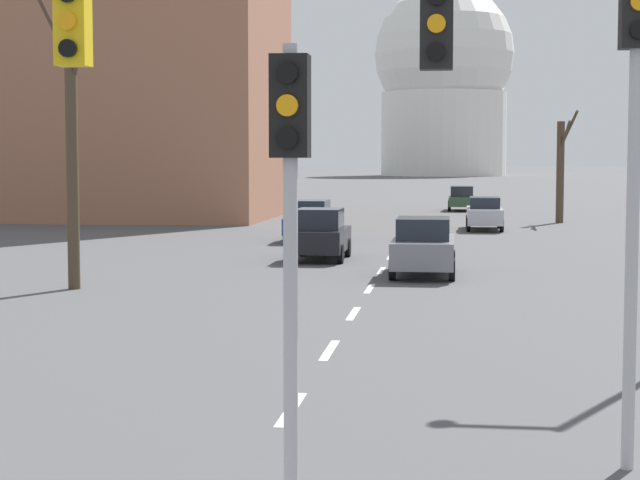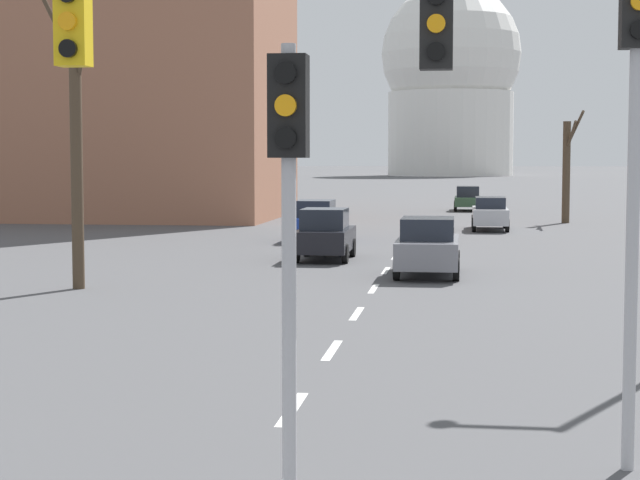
{
  "view_description": "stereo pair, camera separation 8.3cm",
  "coord_description": "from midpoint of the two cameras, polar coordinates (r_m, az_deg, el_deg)",
  "views": [
    {
      "loc": [
        2.19,
        -5.16,
        3.44
      ],
      "look_at": [
        0.66,
        6.97,
        2.49
      ],
      "focal_mm": 60.0,
      "sensor_mm": 36.0,
      "label": 1
    },
    {
      "loc": [
        2.27,
        -5.15,
        3.44
      ],
      "look_at": [
        0.66,
        6.97,
        2.49
      ],
      "focal_mm": 60.0,
      "sensor_mm": 36.0,
      "label": 2
    }
  ],
  "objects": [
    {
      "name": "apartment_block_left",
      "position": [
        62.78,
        -10.88,
        10.94
      ],
      "size": [
        18.0,
        14.0,
        21.24
      ],
      "primitive_type": "cube",
      "color": "#9E664C",
      "rests_on": "ground_plane"
    },
    {
      "name": "capitol_dome",
      "position": [
        200.37,
        6.61,
        8.47
      ],
      "size": [
        25.59,
        25.59,
        36.15
      ],
      "color": "silver",
      "rests_on": "ground_plane"
    },
    {
      "name": "lane_stripe_2",
      "position": [
        19.13,
        0.39,
        -5.89
      ],
      "size": [
        0.16,
        2.0,
        0.01
      ],
      "primitive_type": "cube",
      "color": "silver",
      "rests_on": "ground_plane"
    },
    {
      "name": "lane_stripe_3",
      "position": [
        23.54,
        1.69,
        -3.94
      ],
      "size": [
        0.16,
        2.0,
        0.01
      ],
      "primitive_type": "cube",
      "color": "silver",
      "rests_on": "ground_plane"
    },
    {
      "name": "bare_tree_right_near",
      "position": [
        57.11,
        12.69,
        3.79
      ],
      "size": [
        0.89,
        3.5,
        5.8
      ],
      "color": "#473828",
      "rests_on": "ground_plane"
    },
    {
      "name": "lane_stripe_6",
      "position": [
        36.91,
        3.7,
        -0.9
      ],
      "size": [
        0.16,
        2.0,
        0.01
      ],
      "primitive_type": "cube",
      "color": "silver",
      "rests_on": "ground_plane"
    },
    {
      "name": "lane_stripe_1",
      "position": [
        14.76,
        -1.71,
        -9.0
      ],
      "size": [
        0.16,
        2.0,
        0.01
      ],
      "primitive_type": "cube",
      "color": "silver",
      "rests_on": "ground_plane"
    },
    {
      "name": "lane_stripe_4",
      "position": [
        27.99,
        2.58,
        -2.6
      ],
      "size": [
        0.16,
        2.0,
        0.01
      ],
      "primitive_type": "cube",
      "color": "silver",
      "rests_on": "ground_plane"
    },
    {
      "name": "lane_stripe_5",
      "position": [
        32.44,
        3.22,
        -1.63
      ],
      "size": [
        0.16,
        2.0,
        0.01
      ],
      "primitive_type": "cube",
      "color": "silver",
      "rests_on": "ground_plane"
    },
    {
      "name": "traffic_signal_near_right",
      "position": [
        11.97,
        12.88,
        8.47
      ],
      "size": [
        2.49,
        0.34,
        5.65
      ],
      "color": "#B2B2B7",
      "rests_on": "ground_plane"
    },
    {
      "name": "lane_stripe_8",
      "position": [
        45.87,
        4.39,
        0.14
      ],
      "size": [
        0.16,
        2.0,
        0.01
      ],
      "primitive_type": "cube",
      "color": "silver",
      "rests_on": "ground_plane"
    },
    {
      "name": "lane_stripe_7",
      "position": [
        41.39,
        4.08,
        -0.32
      ],
      "size": [
        0.16,
        2.0,
        0.01
      ],
      "primitive_type": "cube",
      "color": "silver",
      "rests_on": "ground_plane"
    },
    {
      "name": "sedan_far_left",
      "position": [
        69.12,
        7.53,
        2.22
      ],
      "size": [
        1.73,
        4.17,
        1.58
      ],
      "color": "#2D4C33",
      "rests_on": "ground_plane"
    },
    {
      "name": "sedan_mid_centre",
      "position": [
        31.1,
        5.46,
        -0.34
      ],
      "size": [
        1.84,
        4.23,
        1.7
      ],
      "color": "slate",
      "rests_on": "ground_plane"
    },
    {
      "name": "traffic_signal_centre_tall",
      "position": [
        10.04,
        -1.83,
        2.79
      ],
      "size": [
        0.36,
        0.34,
        4.49
      ],
      "color": "#B2B2B7",
      "rests_on": "ground_plane"
    },
    {
      "name": "sedan_near_right",
      "position": [
        50.97,
        8.71,
        1.43
      ],
      "size": [
        1.69,
        4.59,
        1.57
      ],
      "color": "#B7B7BC",
      "rests_on": "ground_plane"
    },
    {
      "name": "bare_tree_left_near",
      "position": [
        28.44,
        -13.19,
        5.08
      ],
      "size": [
        1.53,
        2.88,
        7.63
      ],
      "color": "#473828",
      "rests_on": "ground_plane"
    },
    {
      "name": "sedan_far_right",
      "position": [
        43.83,
        -0.57,
        1.06
      ],
      "size": [
        1.79,
        4.32,
        1.68
      ],
      "color": "navy",
      "rests_on": "ground_plane"
    },
    {
      "name": "lane_stripe_10",
      "position": [
        54.84,
        4.85,
        0.84
      ],
      "size": [
        0.16,
        2.0,
        0.01
      ],
      "primitive_type": "cube",
      "color": "silver",
      "rests_on": "ground_plane"
    },
    {
      "name": "lane_stripe_9",
      "position": [
        50.35,
        4.64,
        0.52
      ],
      "size": [
        0.16,
        2.0,
        0.01
      ],
      "primitive_type": "cube",
      "color": "silver",
      "rests_on": "ground_plane"
    },
    {
      "name": "sedan_near_left",
      "position": [
        35.69,
        -0.05,
        0.3
      ],
      "size": [
        1.78,
        3.82,
        1.73
      ],
      "color": "black",
      "rests_on": "ground_plane"
    }
  ]
}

